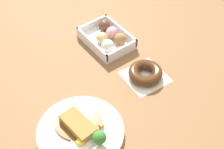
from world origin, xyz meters
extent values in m
plane|color=brown|center=(0.00, 0.00, 0.00)|extent=(1.60, 1.60, 0.00)
cylinder|color=white|center=(-0.17, 0.10, 0.01)|extent=(0.26, 0.26, 0.02)
cylinder|color=brown|center=(-0.13, 0.09, 0.02)|extent=(0.14, 0.14, 0.01)
cube|color=#A87538|center=(-0.16, 0.10, 0.04)|extent=(0.12, 0.07, 0.02)
cylinder|color=white|center=(-0.21, 0.13, 0.02)|extent=(0.06, 0.06, 0.00)
ellipsoid|color=yellow|center=(-0.21, 0.13, 0.03)|extent=(0.03, 0.03, 0.01)
cylinder|color=#8CB766|center=(-0.24, 0.08, 0.03)|extent=(0.01, 0.01, 0.02)
sphere|color=#387A2D|center=(-0.24, 0.08, 0.05)|extent=(0.04, 0.04, 0.04)
cube|color=orange|center=(-0.19, 0.05, 0.02)|extent=(0.01, 0.01, 0.01)
cube|color=white|center=(0.12, -0.20, 0.01)|extent=(0.19, 0.14, 0.01)
cube|color=white|center=(0.02, -0.20, 0.03)|extent=(0.01, 0.14, 0.03)
cube|color=white|center=(0.21, -0.20, 0.03)|extent=(0.01, 0.14, 0.03)
cube|color=white|center=(0.12, -0.27, 0.03)|extent=(0.19, 0.01, 0.03)
cube|color=white|center=(0.12, -0.13, 0.03)|extent=(0.19, 0.01, 0.03)
sphere|color=#9E6B3D|center=(0.07, -0.23, 0.03)|extent=(0.05, 0.05, 0.05)
sphere|color=pink|center=(0.12, -0.23, 0.03)|extent=(0.05, 0.05, 0.05)
sphere|color=brown|center=(0.17, -0.23, 0.03)|extent=(0.05, 0.05, 0.05)
sphere|color=silver|center=(0.07, -0.17, 0.03)|extent=(0.05, 0.05, 0.05)
sphere|color=#DBB77A|center=(0.11, -0.18, 0.03)|extent=(0.05, 0.05, 0.05)
cube|color=white|center=(-0.11, -0.20, 0.00)|extent=(0.15, 0.15, 0.00)
torus|color=#4C2B14|center=(-0.11, -0.20, 0.02)|extent=(0.12, 0.12, 0.04)
camera|label=1|loc=(-0.66, 0.36, 0.84)|focal=53.66mm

